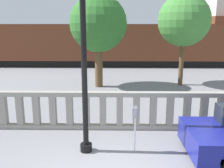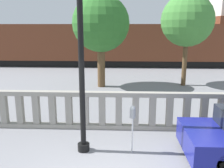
{
  "view_description": "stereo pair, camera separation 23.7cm",
  "coord_description": "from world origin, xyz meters",
  "px_view_note": "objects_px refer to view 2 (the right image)",
  "views": [
    {
      "loc": [
        0.15,
        -4.33,
        3.21
      ],
      "look_at": [
        0.0,
        4.19,
        1.25
      ],
      "focal_mm": 40.0,
      "sensor_mm": 36.0,
      "label": 1
    },
    {
      "loc": [
        0.39,
        -4.32,
        3.21
      ],
      "look_at": [
        0.0,
        4.19,
        1.25
      ],
      "focal_mm": 40.0,
      "sensor_mm": 36.0,
      "label": 2
    }
  ],
  "objects_px": {
    "parking_meter": "(133,116)",
    "tree_right": "(187,21)",
    "train_near": "(103,44)",
    "lamppost": "(81,39)",
    "tree_left": "(101,24)"
  },
  "relations": [
    {
      "from": "parking_meter",
      "to": "tree_right",
      "type": "distance_m",
      "value": 8.79
    },
    {
      "from": "train_near",
      "to": "tree_right",
      "type": "relative_size",
      "value": 4.94
    },
    {
      "from": "parking_meter",
      "to": "train_near",
      "type": "height_order",
      "value": "train_near"
    },
    {
      "from": "lamppost",
      "to": "train_near",
      "type": "distance_m",
      "value": 15.16
    },
    {
      "from": "parking_meter",
      "to": "train_near",
      "type": "relative_size",
      "value": 0.05
    },
    {
      "from": "lamppost",
      "to": "tree_right",
      "type": "height_order",
      "value": "lamppost"
    },
    {
      "from": "lamppost",
      "to": "parking_meter",
      "type": "xyz_separation_m",
      "value": [
        1.28,
        -0.02,
        -1.92
      ]
    },
    {
      "from": "lamppost",
      "to": "parking_meter",
      "type": "relative_size",
      "value": 4.26
    },
    {
      "from": "parking_meter",
      "to": "tree_left",
      "type": "distance_m",
      "value": 7.82
    },
    {
      "from": "parking_meter",
      "to": "tree_right",
      "type": "relative_size",
      "value": 0.26
    },
    {
      "from": "tree_right",
      "to": "train_near",
      "type": "bearing_deg",
      "value": 125.0
    },
    {
      "from": "tree_left",
      "to": "tree_right",
      "type": "distance_m",
      "value": 4.6
    },
    {
      "from": "lamppost",
      "to": "train_near",
      "type": "bearing_deg",
      "value": 92.68
    },
    {
      "from": "lamppost",
      "to": "tree_left",
      "type": "bearing_deg",
      "value": 91.27
    },
    {
      "from": "tree_left",
      "to": "lamppost",
      "type": "bearing_deg",
      "value": -88.73
    }
  ]
}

